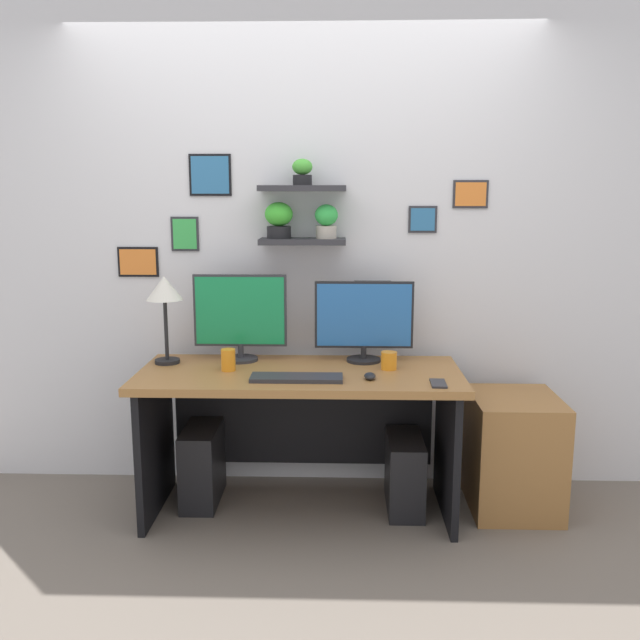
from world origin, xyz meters
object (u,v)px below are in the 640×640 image
Objects in this scene: computer_mouse at (370,376)px; drawer_cabinet at (513,453)px; cell_phone at (438,383)px; coffee_mug at (389,361)px; desk at (301,408)px; monitor_left at (240,315)px; computer_tower_right at (405,473)px; keyboard at (297,378)px; water_cup at (228,360)px; desk_lamp at (165,295)px; computer_tower_left at (202,464)px; monitor_right at (364,319)px.

computer_mouse reaches higher than drawer_cabinet.
coffee_mug is (-0.21, 0.27, 0.04)m from cell_phone.
cell_phone is at bearing -22.80° from desk.
monitor_left is 3.50× the size of cell_phone.
desk is 4.04× the size of computer_tower_right.
computer_tower_right is (0.55, 0.21, -0.57)m from keyboard.
keyboard is 4.00× the size of water_cup.
coffee_mug is 0.82m from drawer_cabinet.
coffee_mug reaches higher than keyboard.
drawer_cabinet is at bearing 3.10° from water_cup.
drawer_cabinet is (1.81, -0.07, -0.81)m from desk_lamp.
coffee_mug reaches higher than desk.
computer_mouse reaches higher than computer_tower_left.
desk is 14.68× the size of water_cup.
computer_tower_right is at bearing 0.06° from coffee_mug.
coffee_mug is (0.45, 0.21, 0.04)m from keyboard.
drawer_cabinet reaches higher than computer_tower_left.
monitor_right is 5.74× the size of computer_mouse.
coffee_mug is at bearing -12.29° from monitor_left.
water_cup is 1.55m from drawer_cabinet.
monitor_right is 0.74m from water_cup.
computer_mouse is at bearing -15.55° from computer_tower_left.
coffee_mug is at bearing -3.17° from computer_tower_left.
coffee_mug is (0.10, 0.19, 0.03)m from computer_mouse.
water_cup reaches higher than keyboard.
keyboard is 1.10× the size of computer_tower_right.
desk_lamp reaches higher than water_cup.
computer_tower_left is at bearing 153.09° from keyboard.
computer_mouse is at bearing -118.65° from coffee_mug.
monitor_left is at bearing 11.24° from desk_lamp.
coffee_mug is 0.81m from water_cup.
desk is 0.63m from computer_tower_left.
drawer_cabinet is at bearing 1.08° from desk.
computer_mouse reaches higher than keyboard.
monitor_right is at bearing 17.90° from water_cup.
computer_mouse is 0.92m from drawer_cabinet.
monitor_right is (0.33, 0.16, 0.43)m from desk.
water_cup is (-0.35, 0.16, 0.05)m from keyboard.
computer_mouse is at bearing -10.98° from water_cup.
water_cup reaches higher than computer_tower_left.
cell_phone is (1.36, -0.36, -0.36)m from desk_lamp.
monitor_left is 0.82× the size of drawer_cabinet.
keyboard is 0.67m from cell_phone.
water_cup is at bearing 169.78° from cell_phone.
monitor_left reaches higher than cell_phone.
computer_mouse is at bearing -136.02° from computer_tower_right.
computer_tower_left is at bearing -150.53° from monitor_left.
water_cup is (-0.36, -0.06, 0.27)m from desk.
desk is 17.94× the size of computer_mouse.
desk is 3.67× the size of keyboard.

